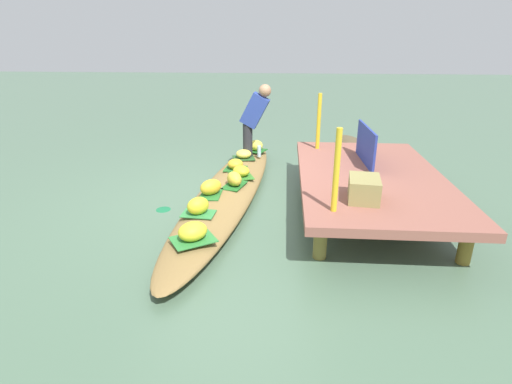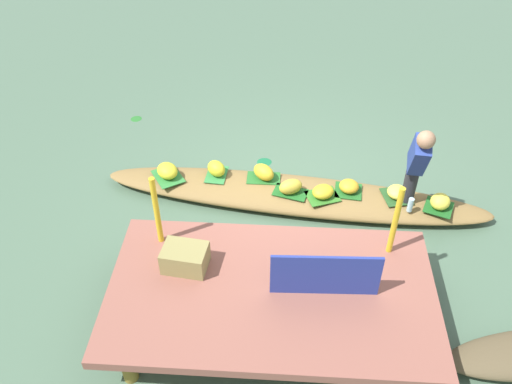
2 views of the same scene
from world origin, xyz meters
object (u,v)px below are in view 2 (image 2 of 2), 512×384
banana_bunch_0 (167,171)px  banana_bunch_2 (291,187)px  banana_bunch_5 (440,201)px  produce_crate (185,258)px  banana_bunch_4 (397,192)px  banana_bunch_6 (216,168)px  market_banner (325,275)px  water_bottle (410,205)px  banana_bunch_7 (264,172)px  banana_bunch_1 (323,192)px  vendor_person (418,161)px  vendor_boat (294,195)px  banana_bunch_3 (349,186)px

banana_bunch_0 → banana_bunch_2: (-1.59, 0.22, 0.00)m
banana_bunch_5 → produce_crate: (2.84, 1.37, 0.30)m
banana_bunch_2 → banana_bunch_4: banana_bunch_2 is taller
banana_bunch_6 → market_banner: market_banner is taller
banana_bunch_0 → water_bottle: bearing=171.2°
banana_bunch_7 → produce_crate: size_ratio=0.70×
banana_bunch_1 → banana_bunch_7: size_ratio=0.90×
banana_bunch_0 → banana_bunch_5: bearing=173.5°
vendor_person → vendor_boat: bearing=-10.6°
vendor_boat → water_bottle: water_bottle is taller
banana_bunch_0 → banana_bunch_3: (-2.31, 0.15, -0.02)m
vendor_boat → banana_bunch_3: banana_bunch_3 is taller
market_banner → vendor_boat: bearing=-83.4°
banana_bunch_1 → banana_bunch_4: bearing=-176.5°
banana_bunch_5 → market_banner: market_banner is taller
vendor_boat → banana_bunch_0: (1.63, -0.13, 0.21)m
banana_bunch_7 → market_banner: (-0.68, 2.04, 0.42)m
banana_bunch_2 → banana_bunch_5: (-1.80, 0.16, -0.00)m
banana_bunch_5 → banana_bunch_6: bearing=-9.5°
market_banner → produce_crate: size_ratio=2.36×
water_bottle → banana_bunch_2: bearing=-9.7°
banana_bunch_6 → market_banner: size_ratio=0.26×
vendor_boat → vendor_person: bearing=175.4°
banana_bunch_5 → banana_bunch_2: bearing=-5.2°
banana_bunch_6 → water_bottle: 2.46m
banana_bunch_4 → water_bottle: (-0.12, 0.25, 0.02)m
produce_crate → banana_bunch_5: bearing=-154.4°
banana_bunch_0 → banana_bunch_6: size_ratio=1.14×
vendor_boat → banana_bunch_7: (0.40, -0.17, 0.22)m
banana_bunch_3 → banana_bunch_5: bearing=167.5°
vendor_boat → banana_bunch_7: bearing=-17.0°
banana_bunch_3 → market_banner: 1.95m
banana_bunch_2 → banana_bunch_7: size_ratio=0.98×
banana_bunch_3 → market_banner: (0.39, 1.86, 0.44)m
banana_bunch_7 → water_bottle: banana_bunch_7 is taller
banana_bunch_2 → market_banner: bearing=100.5°
banana_bunch_1 → banana_bunch_5: bearing=175.3°
banana_bunch_6 → banana_bunch_3: bearing=172.4°
banana_bunch_6 → market_banner: bearing=121.9°
banana_bunch_2 → water_bottle: bearing=170.3°
vendor_boat → banana_bunch_1: banana_bunch_1 is taller
banana_bunch_4 → banana_bunch_7: 1.68m
banana_bunch_6 → vendor_person: 2.49m
banana_bunch_4 → banana_bunch_6: 2.30m
banana_bunch_4 → market_banner: (0.98, 1.79, 0.45)m
banana_bunch_2 → banana_bunch_7: 0.44m
banana_bunch_4 → banana_bunch_7: banana_bunch_7 is taller
vendor_person → market_banner: size_ratio=1.16×
vendor_person → banana_bunch_0: bearing=-7.3°
banana_bunch_0 → banana_bunch_7: banana_bunch_7 is taller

